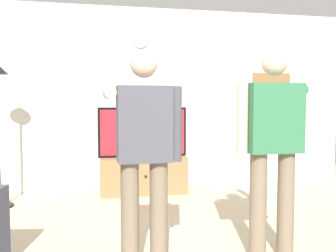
% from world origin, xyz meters
% --- Properties ---
extents(back_wall, '(6.40, 0.10, 2.70)m').
position_xyz_m(back_wall, '(0.00, 2.95, 1.35)').
color(back_wall, silver).
rests_on(back_wall, ground_plane).
extents(tv_stand, '(1.21, 0.47, 0.52)m').
position_xyz_m(tv_stand, '(-0.10, 2.60, 0.26)').
color(tv_stand, '#997047').
rests_on(tv_stand, ground_plane).
extents(television, '(1.27, 0.07, 0.71)m').
position_xyz_m(television, '(-0.10, 2.65, 0.87)').
color(television, black).
rests_on(television, tv_stand).
extents(wall_clock, '(0.26, 0.03, 0.26)m').
position_xyz_m(wall_clock, '(-0.10, 2.89, 2.24)').
color(wall_clock, white).
extents(framed_picture, '(0.64, 0.04, 0.50)m').
position_xyz_m(framed_picture, '(2.01, 2.90, 1.52)').
color(framed_picture, olive).
extents(person_standing_nearer_lamp, '(0.59, 0.78, 1.69)m').
position_xyz_m(person_standing_nearer_lamp, '(-0.43, 0.18, 0.96)').
color(person_standing_nearer_lamp, '#7A6B56').
rests_on(person_standing_nearer_lamp, ground_plane).
extents(person_standing_nearer_couch, '(0.63, 0.78, 1.72)m').
position_xyz_m(person_standing_nearer_couch, '(0.65, 0.20, 0.99)').
color(person_standing_nearer_couch, '#7A6B56').
rests_on(person_standing_nearer_couch, ground_plane).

